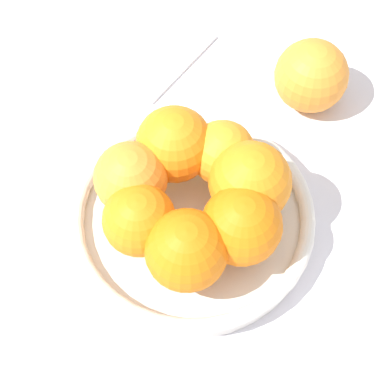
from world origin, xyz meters
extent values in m
plane|color=silver|center=(0.00, 0.00, 0.00)|extent=(4.00, 4.00, 0.00)
cylinder|color=silver|center=(0.00, 0.00, 0.01)|extent=(0.24, 0.24, 0.02)
torus|color=silver|center=(0.00, 0.00, 0.03)|extent=(0.25, 0.25, 0.02)
sphere|color=orange|center=(0.06, 0.02, 0.07)|extent=(0.07, 0.07, 0.07)
sphere|color=orange|center=(0.02, 0.05, 0.07)|extent=(0.07, 0.07, 0.07)
sphere|color=orange|center=(-0.03, 0.05, 0.07)|extent=(0.08, 0.08, 0.08)
sphere|color=orange|center=(-0.06, 0.00, 0.07)|extent=(0.08, 0.08, 0.08)
sphere|color=orange|center=(-0.04, -0.04, 0.07)|extent=(0.08, 0.08, 0.08)
sphere|color=orange|center=(0.01, -0.06, 0.07)|extent=(0.07, 0.07, 0.07)
sphere|color=orange|center=(0.05, -0.03, 0.07)|extent=(0.08, 0.08, 0.08)
sphere|color=orange|center=(0.00, -0.21, 0.04)|extent=(0.08, 0.08, 0.08)
cube|color=white|center=(0.20, -0.16, 0.00)|extent=(0.14, 0.14, 0.01)
camera|label=1|loc=(-0.19, 0.24, 0.59)|focal=60.00mm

